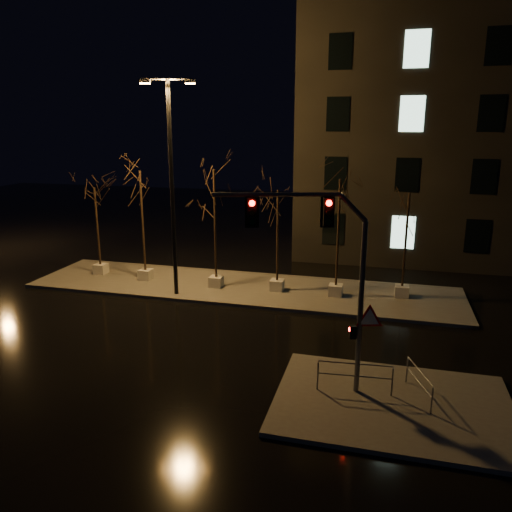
# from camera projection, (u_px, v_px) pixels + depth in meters

# --- Properties ---
(ground) EXTENTS (90.00, 90.00, 0.00)m
(ground) POSITION_uv_depth(u_px,v_px,m) (200.00, 335.00, 20.12)
(ground) COLOR black
(ground) RESTS_ON ground
(median) EXTENTS (22.00, 5.00, 0.15)m
(median) POSITION_uv_depth(u_px,v_px,m) (241.00, 288.00, 25.71)
(median) COLOR #4C4944
(median) RESTS_ON ground
(sidewalk_corner) EXTENTS (7.00, 5.00, 0.15)m
(sidewalk_corner) POSITION_uv_depth(u_px,v_px,m) (392.00, 404.00, 14.99)
(sidewalk_corner) COLOR #4C4944
(sidewalk_corner) RESTS_ON ground
(building) EXTENTS (25.00, 12.00, 15.00)m
(building) POSITION_uv_depth(u_px,v_px,m) (505.00, 137.00, 31.62)
(building) COLOR black
(building) RESTS_ON ground
(tree_0) EXTENTS (1.80, 1.80, 4.94)m
(tree_0) POSITION_uv_depth(u_px,v_px,m) (96.00, 207.00, 26.99)
(tree_0) COLOR #B2AFA6
(tree_0) RESTS_ON median
(tree_1) EXTENTS (1.80, 1.80, 5.96)m
(tree_1) POSITION_uv_depth(u_px,v_px,m) (141.00, 196.00, 25.71)
(tree_1) COLOR #B2AFA6
(tree_1) RESTS_ON median
(tree_2) EXTENTS (1.80, 1.80, 6.14)m
(tree_2) POSITION_uv_depth(u_px,v_px,m) (214.00, 197.00, 24.46)
(tree_2) COLOR #B2AFA6
(tree_2) RESTS_ON median
(tree_3) EXTENTS (1.80, 1.80, 5.18)m
(tree_3) POSITION_uv_depth(u_px,v_px,m) (278.00, 213.00, 24.10)
(tree_3) COLOR #B2AFA6
(tree_3) RESTS_ON median
(tree_4) EXTENTS (1.80, 1.80, 5.81)m
(tree_4) POSITION_uv_depth(u_px,v_px,m) (339.00, 206.00, 23.21)
(tree_4) COLOR #B2AFA6
(tree_4) RESTS_ON median
(tree_5) EXTENTS (1.80, 1.80, 5.18)m
(tree_5) POSITION_uv_depth(u_px,v_px,m) (408.00, 217.00, 23.18)
(tree_5) COLOR #B2AFA6
(tree_5) RESTS_ON median
(traffic_signal_mast) EXTENTS (4.95, 1.38, 6.22)m
(traffic_signal_mast) POSITION_uv_depth(u_px,v_px,m) (329.00, 265.00, 14.54)
(traffic_signal_mast) COLOR #585A60
(traffic_signal_mast) RESTS_ON sidewalk_corner
(streetlight_main) EXTENTS (2.48, 1.03, 10.09)m
(streetlight_main) POSITION_uv_depth(u_px,v_px,m) (171.00, 175.00, 23.17)
(streetlight_main) COLOR black
(streetlight_main) RESTS_ON median
(guard_rail_a) EXTENTS (2.30, 0.23, 1.00)m
(guard_rail_a) POSITION_uv_depth(u_px,v_px,m) (355.00, 373.00, 15.34)
(guard_rail_a) COLOR #585A60
(guard_rail_a) RESTS_ON sidewalk_corner
(guard_rail_b) EXTENTS (0.68, 1.79, 0.90)m
(guard_rail_b) POSITION_uv_depth(u_px,v_px,m) (419.00, 380.00, 15.11)
(guard_rail_b) COLOR #585A60
(guard_rail_b) RESTS_ON sidewalk_corner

